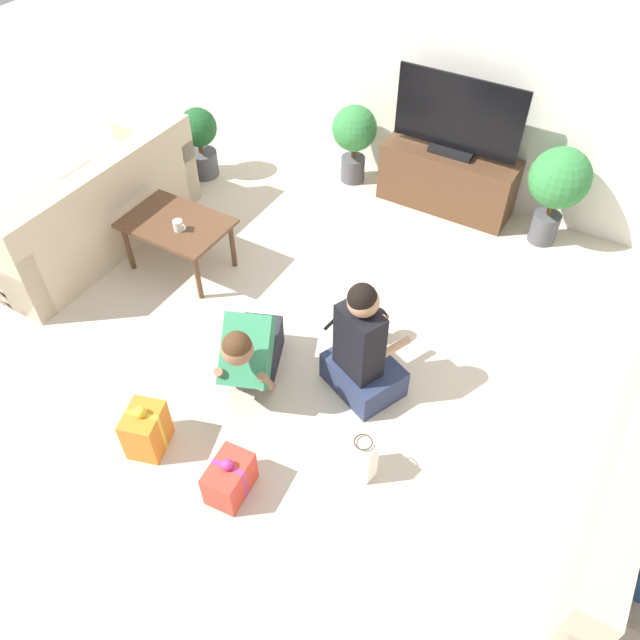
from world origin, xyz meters
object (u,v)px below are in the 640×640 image
object	(u,v)px
potted_plant_back_right	(558,183)
potted_plant_corner_left	(199,139)
potted_plant_back_left	(354,135)
tv	(457,120)
person_sitting	(362,352)
sofa_left	(90,213)
gift_box_a	(230,478)
tv_console	(447,180)
gift_box_b	(146,430)
coffee_table	(177,228)
gift_bag_a	(362,458)
dog	(360,323)
mug	(178,226)
person_kneeling	(251,350)

from	to	relation	value
potted_plant_back_right	potted_plant_corner_left	bearing A→B (deg)	-168.26
potted_plant_back_left	tv	bearing A→B (deg)	2.93
tv	person_sitting	distance (m)	2.47
sofa_left	gift_box_a	distance (m)	2.91
tv_console	gift_box_b	bearing A→B (deg)	-100.03
coffee_table	gift_bag_a	xyz separation A→B (m)	(2.27, -1.01, -0.25)
dog	coffee_table	bearing A→B (deg)	48.04
potted_plant_back_left	mug	world-z (taller)	potted_plant_back_left
person_sitting	dog	world-z (taller)	person_sitting
person_sitting	gift_box_b	world-z (taller)	person_sitting
tv_console	gift_box_b	size ratio (longest dim) A/B	3.09
tv_console	potted_plant_back_right	xyz separation A→B (m)	(0.98, -0.05, 0.31)
gift_bag_a	dog	bearing A→B (deg)	118.66
coffee_table	potted_plant_back_right	xyz separation A→B (m)	(2.57, 1.94, 0.18)
coffee_table	gift_box_a	world-z (taller)	coffee_table
tv_console	dog	size ratio (longest dim) A/B	3.19
tv	gift_box_a	distance (m)	3.61
gift_box_b	mug	bearing A→B (deg)	120.64
tv_console	tv	distance (m)	0.61
potted_plant_back_right	dog	world-z (taller)	potted_plant_back_right
tv	gift_bag_a	bearing A→B (deg)	-77.28
potted_plant_back_right	person_sitting	xyz separation A→B (m)	(-0.63, -2.34, -0.22)
gift_bag_a	sofa_left	bearing A→B (deg)	164.19
sofa_left	tv_console	xyz separation A→B (m)	(2.49, 2.11, -0.02)
tv	potted_plant_back_left	world-z (taller)	tv
sofa_left	gift_bag_a	size ratio (longest dim) A/B	5.86
sofa_left	dog	size ratio (longest dim) A/B	5.17
potted_plant_back_right	mug	xyz separation A→B (m)	(-2.48, -2.01, -0.08)
coffee_table	person_kneeling	world-z (taller)	person_kneeling
potted_plant_corner_left	potted_plant_back_left	distance (m)	1.53
sofa_left	gift_box_b	xyz separation A→B (m)	(1.87, -1.43, -0.14)
gift_box_a	gift_bag_a	bearing A→B (deg)	39.37
tv_console	gift_box_a	bearing A→B (deg)	-89.40
potted_plant_corner_left	dog	world-z (taller)	potted_plant_corner_left
person_kneeling	potted_plant_back_right	bearing A→B (deg)	41.71
tv_console	mug	xyz separation A→B (m)	(-1.50, -2.06, 0.24)
tv	mug	world-z (taller)	tv
gift_box_a	dog	bearing A→B (deg)	86.40
sofa_left	potted_plant_corner_left	xyz separation A→B (m)	(0.15, 1.37, 0.10)
potted_plant_back_left	gift_box_b	distance (m)	3.52
gift_box_a	mug	bearing A→B (deg)	136.20
potted_plant_back_right	dog	distance (m)	2.17
person_kneeling	gift_box_a	distance (m)	0.90
person_sitting	sofa_left	bearing A→B (deg)	17.83
coffee_table	potted_plant_corner_left	bearing A→B (deg)	120.88
tv_console	dog	distance (m)	2.01
gift_bag_a	tv	bearing A→B (deg)	102.72
tv_console	gift_bag_a	world-z (taller)	tv_console
potted_plant_back_right	mug	distance (m)	3.19
person_sitting	coffee_table	bearing A→B (deg)	11.85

